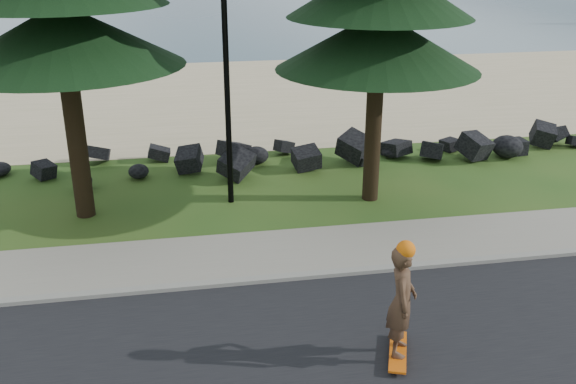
% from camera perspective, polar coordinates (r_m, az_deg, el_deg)
% --- Properties ---
extents(ground, '(160.00, 160.00, 0.00)m').
position_cam_1_polar(ground, '(13.31, -3.80, -6.16)').
color(ground, '#244D18').
rests_on(ground, ground).
extents(kerb, '(160.00, 0.20, 0.10)m').
position_cam_1_polar(kerb, '(12.50, -3.33, -7.89)').
color(kerb, gray).
rests_on(kerb, ground).
extents(sidewalk, '(160.00, 2.00, 0.08)m').
position_cam_1_polar(sidewalk, '(13.47, -3.90, -5.62)').
color(sidewalk, '#9C9483').
rests_on(sidewalk, ground).
extents(beach_sand, '(160.00, 15.00, 0.01)m').
position_cam_1_polar(beach_sand, '(26.94, -7.33, 8.41)').
color(beach_sand, tan).
rests_on(beach_sand, ground).
extents(ocean, '(160.00, 58.00, 0.01)m').
position_cam_1_polar(ocean, '(63.00, -9.27, 16.08)').
color(ocean, '#335362').
rests_on(ocean, ground).
extents(seawall_boulders, '(60.00, 2.40, 1.10)m').
position_cam_1_polar(seawall_boulders, '(18.42, -5.77, 2.00)').
color(seawall_boulders, black).
rests_on(seawall_boulders, ground).
extents(lamp_post, '(0.25, 0.14, 8.14)m').
position_cam_1_polar(lamp_post, '(15.07, -5.62, 13.77)').
color(lamp_post, black).
rests_on(lamp_post, ground).
extents(skateboarder, '(0.64, 1.12, 2.04)m').
position_cam_1_polar(skateboarder, '(10.14, 10.08, -9.56)').
color(skateboarder, '#E15C0D').
rests_on(skateboarder, ground).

